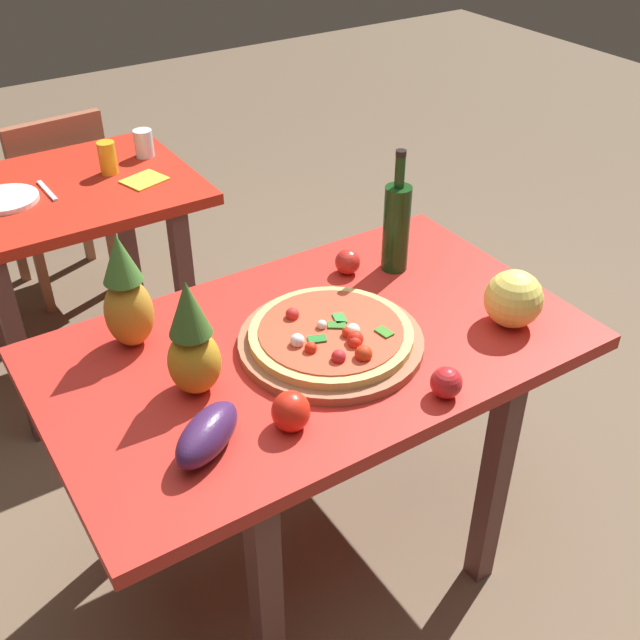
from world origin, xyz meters
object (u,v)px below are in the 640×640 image
pineapple_right (192,343)px  knife_utensil (47,191)px  display_table (313,371)px  dinner_plate (5,199)px  wine_bottle (396,226)px  pineapple_left (126,297)px  drinking_glass_juice (108,158)px  dining_chair (59,195)px  melon (514,299)px  pizza (332,334)px  tomato_by_bottle (348,262)px  napkin_folded (144,180)px  tomato_at_corner (446,383)px  eggplant (207,434)px  bell_pepper (291,411)px  pizza_board (331,342)px  background_table (66,221)px  drinking_glass_water (144,143)px

pineapple_right → knife_utensil: 1.25m
display_table → dinner_plate: dinner_plate is taller
wine_bottle → knife_utensil: 1.27m
pineapple_left → drinking_glass_juice: (0.31, 1.02, -0.08)m
dining_chair → melon: (0.62, -2.03, 0.37)m
pizza → dinner_plate: pizza is taller
tomato_by_bottle → dinner_plate: size_ratio=0.33×
dinner_plate → napkin_folded: (0.46, -0.10, -0.01)m
melon → tomato_at_corner: 0.36m
tomato_at_corner → napkin_folded: 1.48m
pineapple_left → eggplant: pineapple_left is taller
drinking_glass_juice → wine_bottle: bearing=-67.0°
napkin_folded → pineapple_left: bearing=-113.6°
wine_bottle → pizza: bearing=-148.6°
eggplant → tomato_by_bottle: eggplant is taller
display_table → napkin_folded: 1.14m
drinking_glass_juice → dinner_plate: 0.38m
eggplant → pizza: bearing=21.2°
dining_chair → dinner_plate: bearing=59.1°
eggplant → display_table: bearing=27.7°
pineapple_right → display_table: bearing=1.7°
pineapple_right → knife_utensil: pineapple_right is taller
napkin_folded → bell_pepper: bearing=-98.9°
drinking_glass_juice → pizza: bearing=-85.8°
pizza → tomato_at_corner: size_ratio=5.47×
pizza_board → pineapple_right: size_ratio=1.57×
dining_chair → tomato_by_bottle: same height
drinking_glass_juice → background_table: bearing=-173.6°
background_table → melon: 1.64m
melon → tomato_by_bottle: 0.49m
display_table → pineapple_left: pineapple_left is taller
display_table → drinking_glass_juice: drinking_glass_juice is taller
knife_utensil → tomato_at_corner: bearing=-75.6°
tomato_at_corner → dinner_plate: (-0.59, 1.57, -0.03)m
drinking_glass_juice → dinner_plate: size_ratio=0.53×
dining_chair → wine_bottle: wine_bottle is taller
wine_bottle → napkin_folded: bearing=111.8°
pineapple_left → pizza_board: bearing=-34.4°
pizza_board → pineapple_left: bearing=145.6°
dinner_plate → wine_bottle: bearing=-51.5°
drinking_glass_water → eggplant: bearing=-107.5°
pineapple_right → dinner_plate: 1.26m
drinking_glass_water → napkin_folded: 0.23m
napkin_folded → melon: bearing=-70.8°
pineapple_right → tomato_at_corner: pineapple_right is taller
tomato_at_corner → napkin_folded: (-0.14, 1.47, -0.03)m
pizza_board → eggplant: bearing=-158.3°
display_table → melon: size_ratio=8.95×
background_table → pizza_board: bearing=-77.1°
eggplant → napkin_folded: 1.40m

